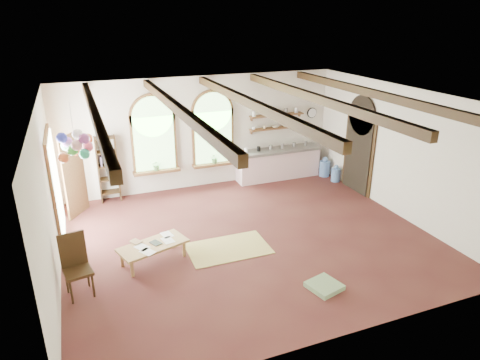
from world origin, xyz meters
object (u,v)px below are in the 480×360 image
balloon_cluster (75,145)px  side_chair (79,278)px  kitchen_counter (278,163)px  coffee_table (153,246)px

balloon_cluster → side_chair: bearing=-98.9°
kitchen_counter → balloon_cluster: balloon_cluster is taller
coffee_table → side_chair: 1.58m
kitchen_counter → coffee_table: bearing=-142.9°
coffee_table → balloon_cluster: (-1.20, 1.00, 2.00)m
side_chair → balloon_cluster: balloon_cluster is taller
kitchen_counter → coffee_table: (-4.50, -3.40, -0.13)m
kitchen_counter → balloon_cluster: 6.46m
coffee_table → balloon_cluster: size_ratio=1.33×
kitchen_counter → side_chair: size_ratio=2.28×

